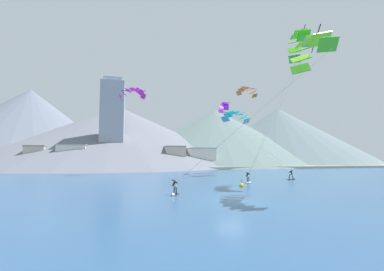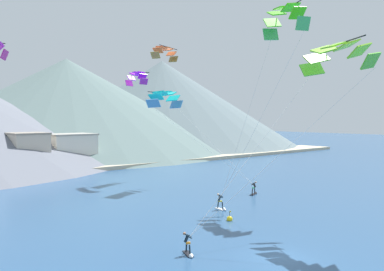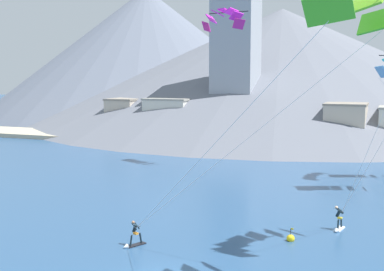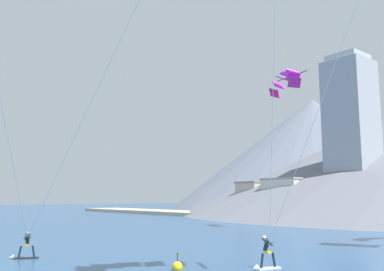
% 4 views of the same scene
% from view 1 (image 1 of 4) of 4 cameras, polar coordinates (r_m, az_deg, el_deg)
% --- Properties ---
extents(ground_plane, '(400.00, 400.00, 0.00)m').
position_cam_1_polar(ground_plane, '(23.15, 8.72, -14.18)').
color(ground_plane, navy).
extents(kitesurfer_near_lead, '(1.78, 0.92, 1.73)m').
position_cam_1_polar(kitesurfer_near_lead, '(45.68, 21.34, -8.47)').
color(kitesurfer_near_lead, black).
rests_on(kitesurfer_near_lead, ground).
extents(kitesurfer_near_trail, '(0.73, 1.78, 1.79)m').
position_cam_1_polar(kitesurfer_near_trail, '(38.07, 12.39, -9.48)').
color(kitesurfer_near_trail, white).
rests_on(kitesurfer_near_trail, ground).
extents(kitesurfer_mid_center, '(1.08, 1.75, 1.69)m').
position_cam_1_polar(kitesurfer_mid_center, '(26.19, -3.96, -12.02)').
color(kitesurfer_mid_center, black).
rests_on(kitesurfer_mid_center, ground).
extents(parafoil_kite_near_lead, '(7.88, 14.17, 11.81)m').
position_cam_1_polar(parafoil_kite_near_lead, '(54.62, 9.77, 4.28)').
color(parafoil_kite_near_lead, '#4D8FC6').
extents(parafoil_kite_near_trail, '(9.09, 6.94, 20.28)m').
position_cam_1_polar(parafoil_kite_near_trail, '(42.73, 22.58, 18.39)').
color(parafoil_kite_near_trail, '#3EB358').
extents(parafoil_kite_mid_center, '(15.70, 7.53, 14.69)m').
position_cam_1_polar(parafoil_kite_mid_center, '(30.44, 24.58, 16.91)').
color(parafoil_kite_mid_center, '#4AB723').
extents(parafoil_kite_distant_high_outer, '(1.58, 4.79, 2.00)m').
position_cam_1_polar(parafoil_kite_distant_high_outer, '(60.65, 7.12, 6.47)').
color(parafoil_kite_distant_high_outer, '#B427AF').
extents(parafoil_kite_distant_low_drift, '(5.92, 3.74, 2.63)m').
position_cam_1_polar(parafoil_kite_distant_low_drift, '(59.21, -13.09, 9.26)').
color(parafoil_kite_distant_low_drift, '#BD1F86').
extents(parafoil_kite_distant_mid_solo, '(6.19, 3.45, 2.16)m').
position_cam_1_polar(parafoil_kite_distant_mid_solo, '(66.25, 12.15, 9.66)').
color(parafoil_kite_distant_mid_solo, olive).
extents(race_marker_buoy, '(0.56, 0.56, 1.02)m').
position_cam_1_polar(race_marker_buoy, '(33.60, 10.95, -10.86)').
color(race_marker_buoy, yellow).
rests_on(race_marker_buoy, ground).
extents(shoreline_strip, '(180.00, 10.00, 0.70)m').
position_cam_1_polar(shoreline_strip, '(75.53, -6.68, -7.21)').
color(shoreline_strip, '#BCAD8E').
rests_on(shoreline_strip, ground).
extents(shore_building_harbour_front, '(9.92, 5.67, 4.14)m').
position_cam_1_polar(shore_building_harbour_front, '(76.18, -16.26, -5.74)').
color(shore_building_harbour_front, beige).
rests_on(shore_building_harbour_front, ground).
extents(shore_building_promenade_mid, '(5.36, 6.41, 6.79)m').
position_cam_1_polar(shore_building_promenade_mid, '(83.84, -31.19, -4.23)').
color(shore_building_promenade_mid, beige).
rests_on(shore_building_promenade_mid, ground).
extents(shore_building_quay_east, '(8.58, 6.57, 6.41)m').
position_cam_1_polar(shore_building_quay_east, '(81.55, 1.98, -5.03)').
color(shore_building_quay_east, silver).
rests_on(shore_building_quay_east, ground).
extents(shore_building_quay_west, '(6.05, 6.42, 6.88)m').
position_cam_1_polar(shore_building_quay_west, '(77.97, -3.92, -4.87)').
color(shore_building_quay_west, beige).
rests_on(shore_building_quay_west, ground).
extents(shore_building_old_town, '(7.69, 4.59, 7.09)m').
position_cam_1_polar(shore_building_old_town, '(78.41, -25.12, -4.37)').
color(shore_building_old_town, silver).
rests_on(shore_building_old_town, ground).
extents(highrise_tower, '(7.00, 7.00, 27.94)m').
position_cam_1_polar(highrise_tower, '(83.05, -17.28, 2.47)').
color(highrise_tower, '#999EA8').
rests_on(highrise_tower, ground).
extents(mountain_peak_west_ridge, '(114.36, 114.36, 25.83)m').
position_cam_1_polar(mountain_peak_west_ridge, '(118.80, -16.04, -0.02)').
color(mountain_peak_west_ridge, slate).
rests_on(mountain_peak_west_ridge, ground).
extents(mountain_peak_central_summit, '(95.08, 95.08, 25.69)m').
position_cam_1_polar(mountain_peak_central_summit, '(122.46, 5.17, -0.34)').
color(mountain_peak_central_summit, slate).
rests_on(mountain_peak_central_summit, ground).
extents(mountain_peak_east_shoulder, '(88.80, 88.80, 33.96)m').
position_cam_1_polar(mountain_peak_east_shoulder, '(136.49, -32.51, 1.66)').
color(mountain_peak_east_shoulder, slate).
rests_on(mountain_peak_east_shoulder, ground).
extents(mountain_peak_far_spur, '(88.36, 88.36, 27.61)m').
position_cam_1_polar(mountain_peak_far_spur, '(134.64, 18.57, -0.10)').
color(mountain_peak_far_spur, slate).
rests_on(mountain_peak_far_spur, ground).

